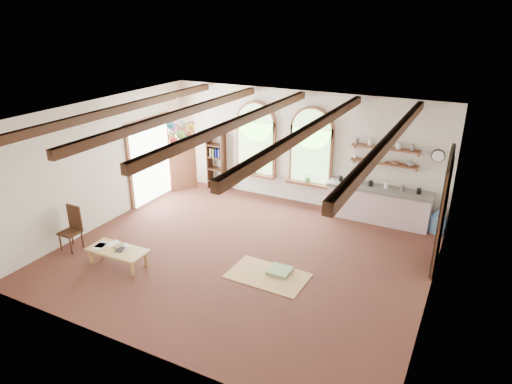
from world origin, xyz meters
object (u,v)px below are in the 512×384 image
Objects in this scene: kitchen_counter at (378,204)px; side_chair at (72,237)px; balloon_cluster at (180,132)px; coffee_table at (118,251)px.

kitchen_counter is 2.56× the size of side_chair.
balloon_cluster is at bearing 65.33° from side_chair.
kitchen_counter is at bearing 23.40° from balloon_cluster.
coffee_table is 1.45m from side_chair.
kitchen_counter reaches higher than coffee_table.
balloon_cluster reaches higher than coffee_table.
coffee_table is at bearing -2.19° from side_chair.
kitchen_counter is 7.61m from side_chair.
balloon_cluster is (1.24, 2.71, 2.02)m from side_chair.
coffee_table is at bearing -133.17° from kitchen_counter.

